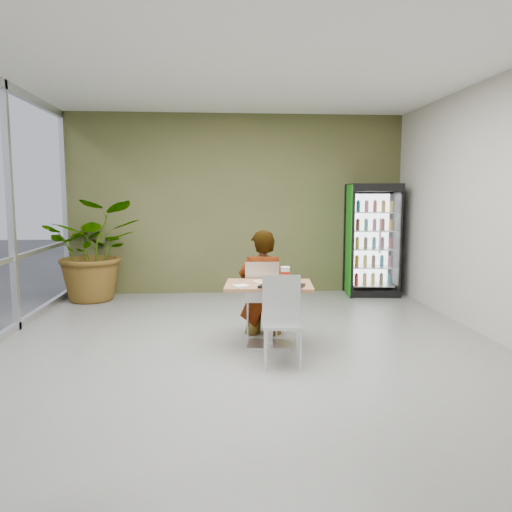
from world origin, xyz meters
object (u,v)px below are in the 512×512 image
object	(u,v)px
cafeteria_tray	(282,286)
beverage_fridge	(373,240)
soda_cup	(285,275)
potted_plant	(94,250)
seated_woman	(262,294)
chair_far	(262,292)
chair_near	(282,312)
dining_table	(269,302)

from	to	relation	value
cafeteria_tray	beverage_fridge	world-z (taller)	beverage_fridge
soda_cup	potted_plant	bearing A→B (deg)	135.24
seated_woman	potted_plant	size ratio (longest dim) A/B	0.96
chair_far	beverage_fridge	distance (m)	3.31
beverage_fridge	soda_cup	bearing A→B (deg)	-117.00
chair_near	beverage_fridge	xyz separation A→B (m)	(2.09, 3.50, 0.44)
seated_woman	cafeteria_tray	bearing A→B (deg)	104.82
chair_far	beverage_fridge	size ratio (longest dim) A/B	0.48
chair_far	beverage_fridge	xyz separation A→B (m)	(2.20, 2.44, 0.43)
chair_far	beverage_fridge	bearing A→B (deg)	-127.55
dining_table	chair_far	bearing A→B (deg)	93.45
dining_table	chair_near	xyz separation A→B (m)	(0.08, -0.55, 0.00)
cafeteria_tray	potted_plant	size ratio (longest dim) A/B	0.27
beverage_fridge	potted_plant	distance (m)	4.82
chair_far	chair_near	distance (m)	1.07
chair_near	seated_woman	distance (m)	1.12
soda_cup	potted_plant	xyz separation A→B (m)	(-2.85, 2.82, 0.01)
beverage_fridge	chair_far	bearing A→B (deg)	-124.96
cafeteria_tray	chair_far	bearing A→B (deg)	101.54
chair_far	soda_cup	distance (m)	0.60
cafeteria_tray	potted_plant	distance (m)	4.15
dining_table	cafeteria_tray	distance (m)	0.35
seated_woman	soda_cup	distance (m)	0.65
seated_woman	beverage_fridge	distance (m)	3.27
chair_far	potted_plant	distance (m)	3.53
chair_near	soda_cup	size ratio (longest dim) A/B	4.89
beverage_fridge	potted_plant	world-z (taller)	beverage_fridge
seated_woman	potted_plant	world-z (taller)	potted_plant
seated_woman	soda_cup	world-z (taller)	seated_woman
soda_cup	chair_far	bearing A→B (deg)	115.87
chair_near	beverage_fridge	distance (m)	4.10
chair_near	cafeteria_tray	xyz separation A→B (m)	(0.04, 0.32, 0.22)
dining_table	potted_plant	distance (m)	3.91
seated_woman	potted_plant	distance (m)	3.51
soda_cup	seated_woman	bearing A→B (deg)	112.98
dining_table	beverage_fridge	xyz separation A→B (m)	(2.17, 2.95, 0.45)
potted_plant	chair_far	bearing A→B (deg)	-41.93
potted_plant	beverage_fridge	bearing A→B (deg)	1.03
dining_table	chair_far	xyz separation A→B (m)	(-0.03, 0.51, 0.02)
dining_table	soda_cup	distance (m)	0.37
beverage_fridge	potted_plant	size ratio (longest dim) A/B	1.16
soda_cup	beverage_fridge	xyz separation A→B (m)	(1.97, 2.91, 0.14)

